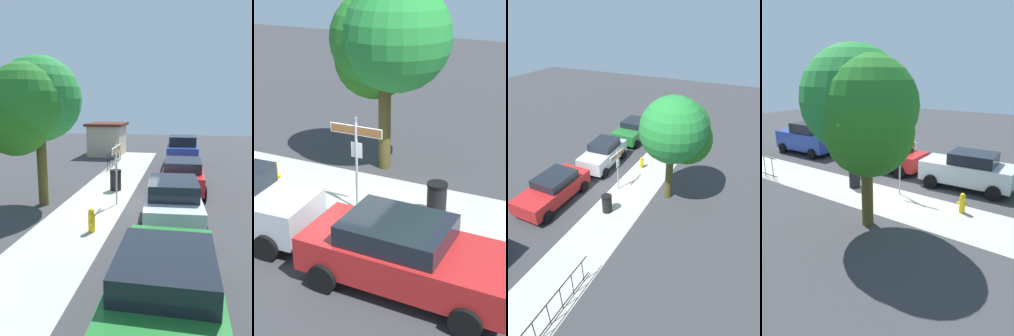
{
  "view_description": "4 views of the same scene",
  "coord_description": "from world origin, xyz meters",
  "views": [
    {
      "loc": [
        -12.12,
        -2.22,
        4.04
      ],
      "look_at": [
        0.36,
        0.07,
        1.46
      ],
      "focal_mm": 33.91,
      "sensor_mm": 36.0,
      "label": 1
    },
    {
      "loc": [
        5.88,
        -10.26,
        6.49
      ],
      "look_at": [
        0.35,
        1.17,
        0.97
      ],
      "focal_mm": 53.14,
      "sensor_mm": 36.0,
      "label": 2
    },
    {
      "loc": [
        11.88,
        7.24,
        9.31
      ],
      "look_at": [
        -0.34,
        1.26,
        1.45
      ],
      "focal_mm": 29.4,
      "sensor_mm": 36.0,
      "label": 3
    },
    {
      "loc": [
        -6.36,
        10.51,
        4.97
      ],
      "look_at": [
        0.39,
        0.77,
        1.21
      ],
      "focal_mm": 31.61,
      "sensor_mm": 36.0,
      "label": 4
    }
  ],
  "objects": [
    {
      "name": "car_silver",
      "position": [
        -2.13,
        -1.93,
        0.87
      ],
      "size": [
        4.16,
        2.13,
        1.7
      ],
      "rotation": [
        0.0,
        0.0,
        0.06
      ],
      "color": "silver",
      "rests_on": "ground_plane"
    },
    {
      "name": "shade_tree",
      "position": [
        -0.59,
        3.57,
        3.96
      ],
      "size": [
        3.96,
        3.49,
        5.89
      ],
      "color": "#4B431E",
      "rests_on": "ground_plane"
    },
    {
      "name": "trash_bin",
      "position": [
        2.14,
        0.9,
        0.49
      ],
      "size": [
        0.55,
        0.55,
        0.98
      ],
      "color": "black",
      "rests_on": "ground_plane"
    },
    {
      "name": "street_sign",
      "position": [
        0.03,
        0.4,
        1.82
      ],
      "size": [
        1.51,
        0.07,
        2.63
      ],
      "color": "#9EA0A5",
      "rests_on": "ground_plane"
    },
    {
      "name": "sidewalk_strip",
      "position": [
        2.0,
        1.3,
        0.0
      ],
      "size": [
        24.0,
        2.6,
        0.0
      ],
      "primitive_type": "cube",
      "color": "#AAAB9E",
      "rests_on": "ground_plane"
    },
    {
      "name": "ground_plane",
      "position": [
        0.0,
        0.0,
        0.0
      ],
      "size": [
        60.0,
        60.0,
        0.0
      ],
      "primitive_type": "plane",
      "color": "#38383A"
    },
    {
      "name": "fire_hydrant",
      "position": [
        -2.88,
        0.6,
        0.38
      ],
      "size": [
        0.42,
        0.22,
        0.78
      ],
      "color": "yellow",
      "rests_on": "ground_plane"
    },
    {
      "name": "car_green",
      "position": [
        -6.95,
        -1.99,
        0.82
      ],
      "size": [
        4.18,
        2.12,
        1.58
      ],
      "rotation": [
        0.0,
        0.0,
        -0.0
      ],
      "color": "#226E2C",
      "rests_on": "ground_plane"
    },
    {
      "name": "car_red",
      "position": [
        2.6,
        -2.22,
        0.8
      ],
      "size": [
        4.5,
        2.08,
        1.53
      ],
      "rotation": [
        0.0,
        0.0,
        -0.01
      ],
      "color": "red",
      "rests_on": "ground_plane"
    },
    {
      "name": "iron_fence",
      "position": [
        8.23,
        2.3,
        0.56
      ],
      "size": [
        4.51,
        0.04,
        1.07
      ],
      "color": "black",
      "rests_on": "ground_plane"
    }
  ]
}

